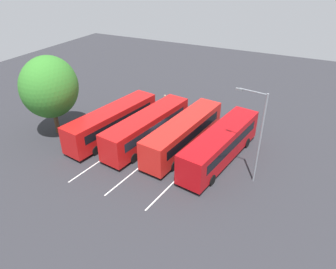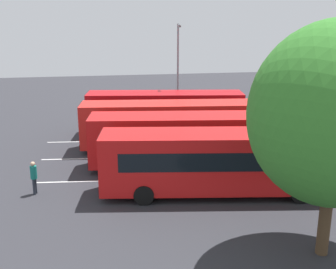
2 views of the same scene
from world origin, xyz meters
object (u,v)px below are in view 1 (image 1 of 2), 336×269
Objects in this scene: bus_far_left at (221,144)px; bus_center_right at (148,127)px; bus_far_right at (113,121)px; street_lamp at (258,133)px; depot_tree at (49,87)px; pedestrian at (165,100)px; bus_center_left at (184,133)px.

bus_far_left is 7.62m from bus_center_right.
bus_center_right is 3.95m from bus_far_right.
depot_tree is (-1.11, 20.75, 0.62)m from street_lamp.
bus_far_right is (-0.66, 11.53, 0.00)m from bus_far_left.
bus_far_right reaches higher than pedestrian.
bus_center_right is 11.45m from street_lamp.
bus_center_left is at bearing -76.74° from depot_tree.
street_lamp reaches higher than bus_center_left.
street_lamp is 20.79m from depot_tree.
street_lamp reaches higher than bus_center_right.
pedestrian is at bearing 44.76° from bus_center_left.
bus_far_left is 6.96× the size of pedestrian.
bus_far_left is 1.00× the size of bus_center_left.
bus_center_left is 7.72m from bus_far_right.
bus_center_left is at bearing 93.42° from bus_far_left.
bus_far_right is at bearing 104.76° from bus_center_left.
bus_center_left is at bearing -73.62° from bus_center_right.
bus_far_left is at bearing -80.84° from depot_tree.
bus_far_left is at bearing 68.15° from pedestrian.
bus_center_left is (0.38, 3.88, 0.00)m from bus_far_left.
bus_far_left and bus_center_right have the same top height.
depot_tree reaches higher than bus_center_right.
bus_far_left is 11.55m from bus_far_right.
bus_far_left is 12.92m from pedestrian.
street_lamp is (-1.03, -14.88, 2.88)m from bus_far_right.
pedestrian is (8.37, 2.33, -0.72)m from bus_center_right.
bus_far_right is 1.47× the size of street_lamp.
bus_far_left is 1.00× the size of bus_far_right.
pedestrian is (8.88, -1.58, -0.72)m from bus_far_right.
pedestrian is (8.21, 9.95, -0.72)m from bus_far_left.
bus_far_left and bus_far_right have the same top height.
bus_center_left is 1.00× the size of bus_center_right.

